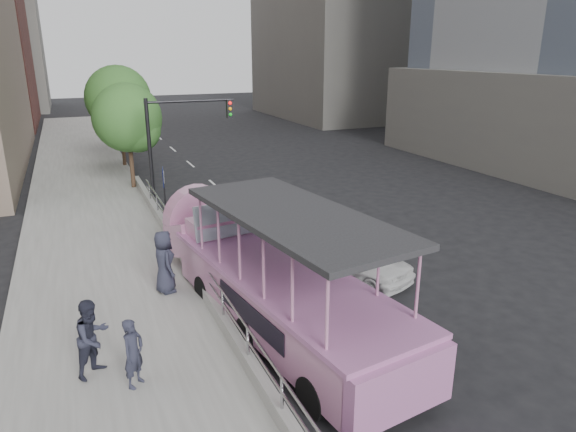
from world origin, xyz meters
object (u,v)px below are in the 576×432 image
object	(u,v)px
pedestrian_near	(133,353)
street_tree_far	(120,101)
traffic_signal	(175,134)
duck_boat	(265,276)
pedestrian_far	(164,262)
street_tree_near	(130,121)
parking_sign	(164,189)
car	(352,256)
pedestrian_mid	(93,337)

from	to	relation	value
pedestrian_near	street_tree_far	size ratio (longest dim) A/B	0.24
pedestrian_near	traffic_signal	bearing A→B (deg)	27.65
duck_boat	traffic_signal	size ratio (longest dim) A/B	2.10
pedestrian_far	street_tree_near	size ratio (longest dim) A/B	0.34
parking_sign	street_tree_far	xyz separation A→B (m)	(-0.32, 11.93, 2.71)
duck_boat	street_tree_far	distance (m)	21.67
street_tree_near	duck_boat	bearing A→B (deg)	-84.23
car	street_tree_far	distance (m)	20.78
pedestrian_mid	traffic_signal	distance (m)	14.28
traffic_signal	street_tree_near	bearing A→B (deg)	114.98
duck_boat	pedestrian_near	distance (m)	4.37
car	street_tree_near	xyz separation A→B (m)	(-5.22, 13.85, 3.09)
car	traffic_signal	distance (m)	11.37
pedestrian_far	traffic_signal	bearing A→B (deg)	-21.18
duck_boat	street_tree_near	world-z (taller)	street_tree_near
street_tree_near	street_tree_far	world-z (taller)	street_tree_far
pedestrian_near	parking_sign	xyz separation A→B (m)	(2.78, 11.62, 0.51)
pedestrian_far	traffic_signal	world-z (taller)	traffic_signal
parking_sign	traffic_signal	distance (m)	3.32
car	pedestrian_mid	bearing A→B (deg)	177.81
street_tree_near	pedestrian_mid	bearing A→B (deg)	-100.20
pedestrian_far	pedestrian_near	bearing A→B (deg)	154.24
pedestrian_near	pedestrian_mid	world-z (taller)	pedestrian_mid
street_tree_far	pedestrian_mid	bearing A→B (deg)	-98.04
traffic_signal	car	bearing A→B (deg)	-70.82
pedestrian_far	car	bearing A→B (deg)	-103.31
pedestrian_mid	parking_sign	xyz separation A→B (m)	(3.54, 10.82, 0.39)
pedestrian_near	street_tree_far	xyz separation A→B (m)	(2.46, 23.54, 3.22)
street_tree_far	pedestrian_far	bearing A→B (deg)	-93.02
street_tree_near	street_tree_far	bearing A→B (deg)	88.09
car	pedestrian_near	distance (m)	8.35
car	street_tree_near	distance (m)	15.12
street_tree_far	pedestrian_near	bearing A→B (deg)	-95.95
car	traffic_signal	bearing A→B (deg)	87.58
traffic_signal	street_tree_far	size ratio (longest dim) A/B	0.81
street_tree_far	street_tree_near	bearing A→B (deg)	-91.91
duck_boat	street_tree_near	xyz separation A→B (m)	(-1.56, 15.42, 2.51)
pedestrian_near	street_tree_far	world-z (taller)	street_tree_far
car	parking_sign	xyz separation A→B (m)	(-4.70, 7.92, 0.87)
pedestrian_far	parking_sign	xyz separation A→B (m)	(1.34, 7.29, 0.34)
car	pedestrian_mid	distance (m)	8.75
pedestrian_mid	pedestrian_far	size ratio (longest dim) A/B	0.94
car	traffic_signal	world-z (taller)	traffic_signal
parking_sign	pedestrian_mid	bearing A→B (deg)	-108.10
car	pedestrian_mid	xyz separation A→B (m)	(-8.24, -2.90, 0.47)
duck_boat	parking_sign	size ratio (longest dim) A/B	4.35
duck_boat	pedestrian_mid	size ratio (longest dim) A/B	6.05
pedestrian_near	pedestrian_far	size ratio (longest dim) A/B	0.82
car	pedestrian_mid	size ratio (longest dim) A/B	2.37
pedestrian_near	street_tree_near	world-z (taller)	street_tree_near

